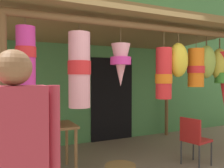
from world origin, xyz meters
TOP-DOWN VIEW (x-y plane):
  - shop_facade at (0.01, 2.49)m, footprint 9.67×0.29m
  - market_stall_canopy at (0.50, 0.86)m, footprint 4.47×2.54m
  - display_table at (-1.16, 0.93)m, footprint 1.23×0.64m
  - flower_heap_on_table at (-1.20, 0.90)m, footprint 0.82×0.57m
  - folding_chair at (1.37, 0.19)m, footprint 0.47×0.47m
  - shopper_by_bananas at (-1.59, -1.24)m, footprint 0.59×0.23m

SIDE VIEW (x-z plane):
  - folding_chair at x=1.37m, z-range 0.08..0.92m
  - display_table at x=-1.16m, z-range 0.30..1.08m
  - flower_heap_on_table at x=-1.20m, z-range 0.78..0.95m
  - shopper_by_bananas at x=-1.59m, z-range 0.16..1.88m
  - market_stall_canopy at x=0.50m, z-range 0.88..3.42m
  - shop_facade at x=0.01m, z-range 0.00..4.55m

